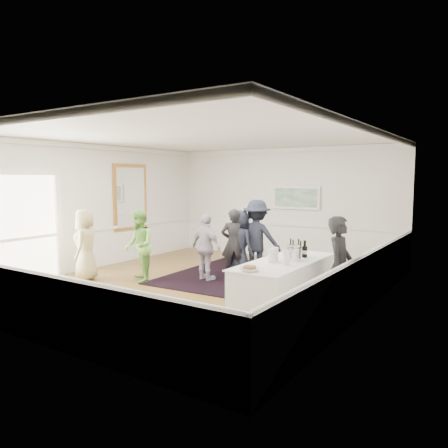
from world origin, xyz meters
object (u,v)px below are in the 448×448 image
Objects in this scene: guest_green at (139,246)px; guest_dark_a at (257,238)px; serving_table at (284,289)px; nut_bowl at (250,269)px; guest_dark_b at (234,243)px; ice_bucket at (295,253)px; guest_tan at (85,245)px; bartender at (340,268)px; guest_navy at (240,244)px; guest_lilac at (206,247)px.

guest_green is 2.75m from guest_dark_a.
nut_bowl reaches higher than serving_table.
guest_dark_b is at bearing 85.20° from guest_green.
guest_dark_a is at bearing 127.45° from serving_table.
ice_bucket is 1.19m from nut_bowl.
guest_dark_a is at bearing 97.63° from guest_tan.
bartender is at bearing 32.65° from serving_table.
guest_navy is (-2.98, 1.73, -0.06)m from bartender.
bartender is at bearing 63.33° from guest_tan.
nut_bowl is (4.89, -0.98, 0.18)m from guest_tan.
guest_tan is 1.25m from guest_green.
guest_dark_b reaches higher than guest_lilac.
serving_table is at bearing 85.30° from nut_bowl.
guest_tan is at bearing 45.70° from guest_lilac.
nut_bowl is at bearing 108.57° from guest_dark_a.
guest_lilac is 0.87m from guest_navy.
guest_dark_b is 3.06m from ice_bucket.
guest_dark_b is at bearing 95.99° from guest_tan.
ice_bucket is at bearing 35.67° from guest_green.
guest_navy is (-2.21, 2.23, 0.31)m from serving_table.
guest_green is at bearing 174.61° from ice_bucket.
guest_lilac is at bearing 79.59° from guest_navy.
ice_bucket is (0.11, 0.17, 0.59)m from serving_table.
guest_dark_a is 1.12× the size of guest_dark_b.
guest_navy is at bearing -145.70° from guest_dark_b.
guest_green is at bearing 50.80° from guest_lilac.
guest_navy reaches higher than guest_lilac.
guest_lilac is at bearing 70.48° from bartender.
nut_bowl is at bearing 46.78° from guest_tan.
guest_green reaches higher than guest_dark_b.
guest_lilac is at bearing 44.77° from guest_dark_a.
guest_dark_b is 1.03× the size of guest_navy.
guest_lilac is (-2.65, 1.48, 0.28)m from serving_table.
guest_dark_b is (2.68, 2.08, -0.01)m from guest_tan.
bartender is 6.57× the size of ice_bucket.
guest_navy is (0.45, 0.75, 0.03)m from guest_lilac.
nut_bowl is at bearing 95.09° from guest_dark_b.
bartender is at bearing 170.30° from guest_navy.
guest_dark_a is 1.15× the size of guest_navy.
guest_tan is 1.04× the size of guest_navy.
guest_dark_a is 3.95m from nut_bowl.
bartender reaches higher than nut_bowl.
guest_dark_b reaches higher than ice_bucket.
serving_table is at bearing 33.07° from guest_green.
guest_lilac is at bearing 26.96° from guest_dark_b.
guest_lilac is 3.58m from nut_bowl.
nut_bowl is (2.20, -3.07, 0.19)m from guest_dark_b.
guest_tan is 3.96m from guest_dark_a.
ice_bucket is (2.02, -2.33, 0.17)m from guest_dark_a.
guest_dark_b is 0.19m from guest_navy.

